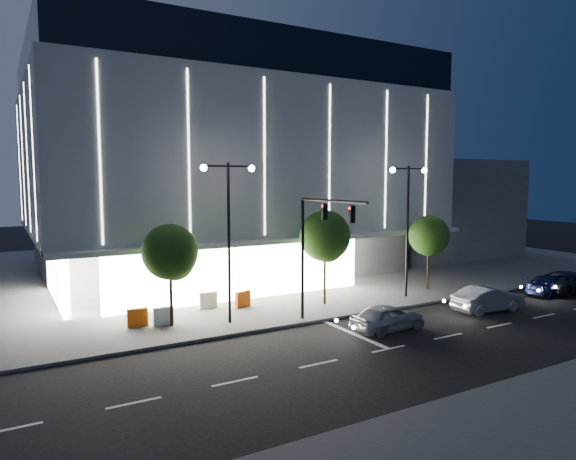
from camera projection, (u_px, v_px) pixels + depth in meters
The scene contains 18 objects.
ground at pixel (336, 347), 24.85m from camera, with size 160.00×160.00×0.00m, color black.
sidewalk_museum at pixel (232, 265), 48.05m from camera, with size 70.00×40.00×0.15m, color #474747.
museum at pixel (218, 166), 44.68m from camera, with size 30.00×25.80×18.00m.
annex_building at pixel (403, 207), 57.93m from camera, with size 16.00×20.00×10.00m, color #4C4C51.
traffic_mast at pixel (317, 236), 27.74m from camera, with size 0.33×5.89×7.07m.
street_lamp_west at pixel (229, 219), 27.97m from camera, with size 3.16×0.36×9.00m.
street_lamp_east at pixel (408, 211), 34.39m from camera, with size 3.16×0.36×9.00m.
tree_left at pixel (170, 255), 27.57m from camera, with size 3.02×3.02×5.72m.
tree_mid at pixel (325, 239), 32.48m from camera, with size 3.25×3.25×6.15m.
tree_right at pixel (429, 238), 36.97m from camera, with size 2.91×2.91×5.51m.
car_lead at pixel (388, 318), 27.37m from camera, with size 1.74×4.33×1.47m, color #A6A8AE.
car_second at pixel (488, 299), 31.48m from camera, with size 1.64×4.70×1.55m, color #B4B8BD.
car_third at pixel (552, 286), 35.98m from camera, with size 1.82×4.49×1.30m, color #131A47.
car_fourth at pixel (570, 282), 36.80m from camera, with size 2.55×5.53×1.54m, color #2B2C30.
barrier_a at pixel (137, 318), 27.68m from camera, with size 1.10×0.25×1.00m, color #FD630E.
barrier_b at pixel (163, 316), 27.99m from camera, with size 1.10×0.25×1.00m, color white.
barrier_c at pixel (243, 299), 31.94m from camera, with size 1.10×0.25×1.00m, color #D24F0B.
barrier_d at pixel (208, 300), 31.69m from camera, with size 1.10×0.25×1.00m, color white.
Camera 1 is at (-14.03, -19.83, 8.10)m, focal length 32.00 mm.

